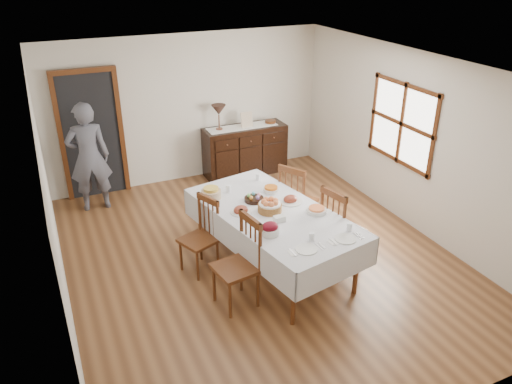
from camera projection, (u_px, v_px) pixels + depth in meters
name	position (u px, v px, depth m)	size (l,w,h in m)	color
ground	(259.00, 256.00, 6.93)	(6.00, 6.00, 0.00)	brown
room_shell	(236.00, 137.00, 6.50)	(5.02, 6.02, 2.65)	silver
dining_table	(273.00, 218.00, 6.38)	(1.69, 2.65, 0.84)	silver
chair_left_near	(240.00, 262.00, 5.79)	(0.53, 0.53, 1.12)	#512812
chair_left_far	(201.00, 235.00, 6.46)	(0.55, 0.55, 1.01)	#512812
chair_right_near	(340.00, 227.00, 6.53)	(0.56, 0.56, 1.13)	#512812
chair_right_far	(296.00, 199.00, 7.28)	(0.63, 0.63, 1.11)	#512812
sideboard	(245.00, 150.00, 9.31)	(1.53, 0.56, 0.92)	black
person	(88.00, 154.00, 7.82)	(0.60, 0.38, 1.91)	#50515D
bread_basket	(270.00, 206.00, 6.30)	(0.31, 0.31, 0.18)	brown
egg_basket	(254.00, 199.00, 6.58)	(0.26, 0.26, 0.11)	black
ham_platter_a	(241.00, 210.00, 6.29)	(0.27, 0.27, 0.11)	silver
ham_platter_b	(290.00, 200.00, 6.56)	(0.32, 0.32, 0.11)	silver
beet_bowl	(270.00, 229.00, 5.80)	(0.22, 0.22, 0.16)	silver
carrot_bowl	(271.00, 190.00, 6.82)	(0.21, 0.21, 0.09)	silver
pineapple_bowl	(211.00, 193.00, 6.65)	(0.27, 0.27, 0.15)	tan
casserole_dish	(317.00, 210.00, 6.29)	(0.26, 0.26, 0.07)	silver
butter_dish	(280.00, 219.00, 6.09)	(0.15, 0.12, 0.07)	silver
setting_left	(308.00, 245.00, 5.58)	(0.44, 0.31, 0.10)	silver
setting_right	(346.00, 235.00, 5.77)	(0.44, 0.31, 0.10)	silver
glass_far_a	(228.00, 189.00, 6.81)	(0.07, 0.07, 0.11)	white
glass_far_b	(258.00, 177.00, 7.16)	(0.06, 0.06, 0.10)	white
runner	(242.00, 127.00, 9.09)	(1.30, 0.35, 0.01)	white
table_lamp	(219.00, 111.00, 8.80)	(0.26, 0.26, 0.46)	brown
picture_frame	(247.00, 120.00, 9.03)	(0.22, 0.08, 0.28)	#C1AB8E
deco_bowl	(270.00, 122.00, 9.28)	(0.20, 0.20, 0.06)	#512812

